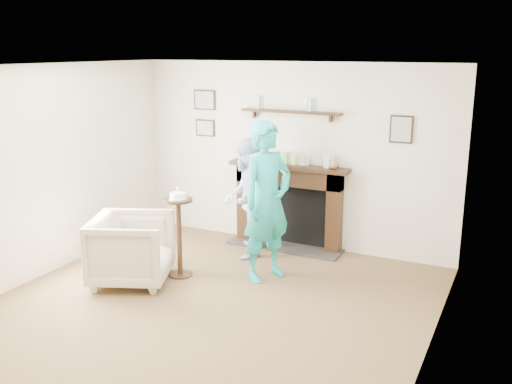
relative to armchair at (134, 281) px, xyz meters
The scene contains 6 objects.
ground 1.21m from the armchair, 20.54° to the right, with size 5.00×5.00×0.00m, color brown.
room_shell 2.00m from the armchair, 13.17° to the left, with size 4.54×5.02×2.52m.
armchair is the anchor object (origin of this frame).
man 1.59m from the armchair, 60.27° to the left, with size 0.76×0.59×1.56m, color silver.
woman 1.57m from the armchair, 30.63° to the left, with size 0.69×0.45×1.89m, color #1F9CB3.
pedestal_table 0.88m from the armchair, 45.62° to the left, with size 0.34×0.34×1.10m.
Camera 1 is at (2.89, -4.55, 2.67)m, focal length 40.00 mm.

